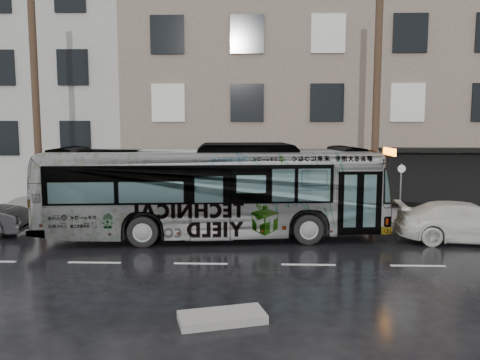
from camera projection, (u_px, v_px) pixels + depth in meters
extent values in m
plane|color=black|center=(209.00, 243.00, 16.41)|extent=(120.00, 120.00, 0.00)
cube|color=gray|center=(220.00, 215.00, 21.26)|extent=(90.00, 3.60, 0.15)
cube|color=gray|center=(312.00, 103.00, 28.22)|extent=(20.00, 12.00, 11.00)
cylinder|color=#473323|center=(376.00, 112.00, 18.93)|extent=(0.30, 0.30, 9.00)
cylinder|color=#473323|center=(36.00, 112.00, 19.41)|extent=(0.30, 0.30, 9.00)
cylinder|color=slate|center=(400.00, 193.00, 19.27)|extent=(0.06, 0.06, 2.40)
imported|color=#B2B2B2|center=(213.00, 191.00, 17.08)|extent=(12.62, 4.12, 3.45)
imported|color=silver|center=(467.00, 222.00, 16.49)|extent=(5.01, 2.43, 1.41)
cube|color=#A7A49E|center=(222.00, 317.00, 9.78)|extent=(1.95, 1.29, 0.18)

